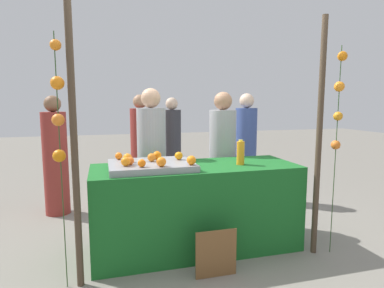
% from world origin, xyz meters
% --- Properties ---
extents(ground_plane, '(24.00, 24.00, 0.00)m').
position_xyz_m(ground_plane, '(0.00, 0.00, 0.00)').
color(ground_plane, gray).
extents(stall_counter, '(2.06, 0.76, 0.86)m').
position_xyz_m(stall_counter, '(0.00, 0.00, 0.43)').
color(stall_counter, '#196023').
rests_on(stall_counter, ground_plane).
extents(orange_tray, '(0.80, 0.60, 0.06)m').
position_xyz_m(orange_tray, '(-0.45, -0.02, 0.89)').
color(orange_tray, gray).
rests_on(orange_tray, stall_counter).
extents(orange_0, '(0.09, 0.09, 0.09)m').
position_xyz_m(orange_0, '(-0.37, 0.11, 0.97)').
color(orange_0, orange).
rests_on(orange_0, orange_tray).
extents(orange_1, '(0.08, 0.08, 0.08)m').
position_xyz_m(orange_1, '(-0.17, 0.05, 0.96)').
color(orange_1, orange).
rests_on(orange_1, orange_tray).
extents(orange_2, '(0.09, 0.09, 0.09)m').
position_xyz_m(orange_2, '(-0.40, -0.25, 0.97)').
color(orange_2, orange).
rests_on(orange_2, orange_tray).
extents(orange_3, '(0.09, 0.09, 0.09)m').
position_xyz_m(orange_3, '(-0.11, -0.24, 0.97)').
color(orange_3, orange).
rests_on(orange_3, orange_tray).
extents(orange_4, '(0.09, 0.09, 0.09)m').
position_xyz_m(orange_4, '(-0.67, 0.04, 0.97)').
color(orange_4, orange).
rests_on(orange_4, orange_tray).
extents(orange_5, '(0.09, 0.09, 0.09)m').
position_xyz_m(orange_5, '(-0.70, -0.14, 0.97)').
color(orange_5, orange).
rests_on(orange_5, orange_tray).
extents(orange_6, '(0.07, 0.07, 0.07)m').
position_xyz_m(orange_6, '(-0.75, 0.22, 0.96)').
color(orange_6, orange).
rests_on(orange_6, orange_tray).
extents(orange_7, '(0.07, 0.07, 0.07)m').
position_xyz_m(orange_7, '(-0.66, -0.09, 0.96)').
color(orange_7, orange).
rests_on(orange_7, orange_tray).
extents(orange_8, '(0.08, 0.08, 0.08)m').
position_xyz_m(orange_8, '(-0.44, 0.02, 0.96)').
color(orange_8, orange).
rests_on(orange_8, orange_tray).
extents(orange_9, '(0.07, 0.07, 0.07)m').
position_xyz_m(orange_9, '(-0.57, -0.22, 0.96)').
color(orange_9, orange).
rests_on(orange_9, orange_tray).
extents(juice_bottle, '(0.08, 0.08, 0.25)m').
position_xyz_m(juice_bottle, '(0.45, -0.07, 0.98)').
color(juice_bottle, orange).
rests_on(juice_bottle, stall_counter).
extents(chalkboard_sign, '(0.37, 0.03, 0.43)m').
position_xyz_m(chalkboard_sign, '(0.01, -0.58, 0.20)').
color(chalkboard_sign, brown).
rests_on(chalkboard_sign, ground_plane).
extents(vendor_left, '(0.33, 0.33, 1.65)m').
position_xyz_m(vendor_left, '(-0.35, 0.62, 0.77)').
color(vendor_left, '#99999E').
rests_on(vendor_left, ground_plane).
extents(vendor_right, '(0.32, 0.32, 1.62)m').
position_xyz_m(vendor_right, '(0.51, 0.60, 0.75)').
color(vendor_right, '#99999E').
rests_on(vendor_right, ground_plane).
extents(crowd_person_0, '(0.32, 0.32, 1.61)m').
position_xyz_m(crowd_person_0, '(-0.31, 2.10, 0.75)').
color(crowd_person_0, maroon).
rests_on(crowd_person_0, ground_plane).
extents(crowd_person_1, '(0.33, 0.33, 1.62)m').
position_xyz_m(crowd_person_1, '(1.20, 1.42, 0.76)').
color(crowd_person_1, '#384C8C').
rests_on(crowd_person_1, ground_plane).
extents(crowd_person_2, '(0.31, 0.31, 1.57)m').
position_xyz_m(crowd_person_2, '(0.27, 2.43, 0.73)').
color(crowd_person_2, '#333338').
rests_on(crowd_person_2, ground_plane).
extents(crowd_person_3, '(0.32, 0.32, 1.58)m').
position_xyz_m(crowd_person_3, '(-1.51, 1.49, 0.74)').
color(crowd_person_3, maroon).
rests_on(crowd_person_3, ground_plane).
extents(canopy_post_left, '(0.06, 0.06, 2.29)m').
position_xyz_m(canopy_post_left, '(-1.11, -0.42, 1.15)').
color(canopy_post_left, '#473828').
rests_on(canopy_post_left, ground_plane).
extents(canopy_post_right, '(0.06, 0.06, 2.29)m').
position_xyz_m(canopy_post_right, '(1.11, -0.42, 1.15)').
color(canopy_post_right, '#473828').
rests_on(canopy_post_right, ground_plane).
extents(garland_strand_left, '(0.11, 0.11, 2.02)m').
position_xyz_m(garland_strand_left, '(-1.21, -0.41, 1.45)').
color(garland_strand_left, '#2D4C23').
rests_on(garland_strand_left, ground_plane).
extents(garland_strand_right, '(0.10, 0.11, 2.02)m').
position_xyz_m(garland_strand_right, '(1.27, -0.46, 1.50)').
color(garland_strand_right, '#2D4C23').
rests_on(garland_strand_right, ground_plane).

